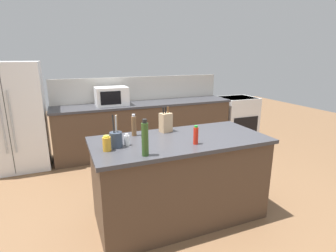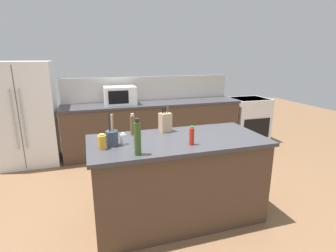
{
  "view_description": "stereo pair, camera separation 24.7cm",
  "coord_description": "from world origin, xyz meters",
  "px_view_note": "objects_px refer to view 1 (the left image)",
  "views": [
    {
      "loc": [
        -1.13,
        -2.42,
        1.8
      ],
      "look_at": [
        0.0,
        0.35,
        0.99
      ],
      "focal_mm": 28.0,
      "sensor_mm": 36.0,
      "label": 1
    },
    {
      "loc": [
        -0.9,
        -2.5,
        1.8
      ],
      "look_at": [
        0.0,
        0.35,
        0.99
      ],
      "focal_mm": 28.0,
      "sensor_mm": 36.0,
      "label": 2
    }
  ],
  "objects_px": {
    "range_oven": "(237,118)",
    "microwave": "(112,96)",
    "hot_sauce_bottle": "(196,135)",
    "refrigerator": "(11,117)",
    "olive_oil_bottle": "(145,139)",
    "utensil_crock": "(116,139)",
    "knife_block": "(166,122)",
    "pepper_grinder": "(134,126)",
    "salt_shaker": "(127,140)",
    "honey_jar": "(107,144)"
  },
  "relations": [
    {
      "from": "knife_block",
      "to": "honey_jar",
      "type": "relative_size",
      "value": 1.97
    },
    {
      "from": "microwave",
      "to": "pepper_grinder",
      "type": "xyz_separation_m",
      "value": [
        -0.11,
        -1.91,
        -0.05
      ]
    },
    {
      "from": "range_oven",
      "to": "olive_oil_bottle",
      "type": "xyz_separation_m",
      "value": [
        -2.88,
        -2.53,
        0.63
      ]
    },
    {
      "from": "microwave",
      "to": "hot_sauce_bottle",
      "type": "distance_m",
      "value": 2.45
    },
    {
      "from": "microwave",
      "to": "olive_oil_bottle",
      "type": "distance_m",
      "value": 2.54
    },
    {
      "from": "knife_block",
      "to": "utensil_crock",
      "type": "bearing_deg",
      "value": -167.54
    },
    {
      "from": "honey_jar",
      "to": "utensil_crock",
      "type": "bearing_deg",
      "value": 33.27
    },
    {
      "from": "range_oven",
      "to": "microwave",
      "type": "bearing_deg",
      "value": 180.0
    },
    {
      "from": "refrigerator",
      "to": "knife_block",
      "type": "bearing_deg",
      "value": -46.43
    },
    {
      "from": "refrigerator",
      "to": "microwave",
      "type": "bearing_deg",
      "value": -1.86
    },
    {
      "from": "knife_block",
      "to": "honey_jar",
      "type": "distance_m",
      "value": 0.83
    },
    {
      "from": "salt_shaker",
      "to": "hot_sauce_bottle",
      "type": "distance_m",
      "value": 0.69
    },
    {
      "from": "hot_sauce_bottle",
      "to": "refrigerator",
      "type": "bearing_deg",
      "value": 128.55
    },
    {
      "from": "knife_block",
      "to": "pepper_grinder",
      "type": "bearing_deg",
      "value": 168.14
    },
    {
      "from": "microwave",
      "to": "salt_shaker",
      "type": "bearing_deg",
      "value": -96.83
    },
    {
      "from": "refrigerator",
      "to": "knife_block",
      "type": "xyz_separation_m",
      "value": [
        1.86,
        -1.95,
        0.2
      ]
    },
    {
      "from": "refrigerator",
      "to": "microwave",
      "type": "relative_size",
      "value": 3.09
    },
    {
      "from": "olive_oil_bottle",
      "to": "salt_shaker",
      "type": "distance_m",
      "value": 0.36
    },
    {
      "from": "microwave",
      "to": "honey_jar",
      "type": "bearing_deg",
      "value": -101.68
    },
    {
      "from": "honey_jar",
      "to": "knife_block",
      "type": "bearing_deg",
      "value": 27.12
    },
    {
      "from": "refrigerator",
      "to": "honey_jar",
      "type": "distance_m",
      "value": 2.59
    },
    {
      "from": "utensil_crock",
      "to": "hot_sauce_bottle",
      "type": "xyz_separation_m",
      "value": [
        0.75,
        -0.21,
        0.01
      ]
    },
    {
      "from": "knife_block",
      "to": "utensil_crock",
      "type": "height_order",
      "value": "utensil_crock"
    },
    {
      "from": "refrigerator",
      "to": "pepper_grinder",
      "type": "distance_m",
      "value": 2.46
    },
    {
      "from": "refrigerator",
      "to": "salt_shaker",
      "type": "height_order",
      "value": "refrigerator"
    },
    {
      "from": "utensil_crock",
      "to": "microwave",
      "type": "bearing_deg",
      "value": 80.5
    },
    {
      "from": "hot_sauce_bottle",
      "to": "range_oven",
      "type": "bearing_deg",
      "value": 46.17
    },
    {
      "from": "pepper_grinder",
      "to": "hot_sauce_bottle",
      "type": "relative_size",
      "value": 1.26
    },
    {
      "from": "knife_block",
      "to": "utensil_crock",
      "type": "relative_size",
      "value": 0.91
    },
    {
      "from": "refrigerator",
      "to": "olive_oil_bottle",
      "type": "height_order",
      "value": "refrigerator"
    },
    {
      "from": "refrigerator",
      "to": "hot_sauce_bottle",
      "type": "distance_m",
      "value": 3.17
    },
    {
      "from": "refrigerator",
      "to": "hot_sauce_bottle",
      "type": "xyz_separation_m",
      "value": [
        1.97,
        -2.47,
        0.18
      ]
    },
    {
      "from": "microwave",
      "to": "olive_oil_bottle",
      "type": "relative_size",
      "value": 1.65
    },
    {
      "from": "pepper_grinder",
      "to": "refrigerator",
      "type": "bearing_deg",
      "value": 126.91
    },
    {
      "from": "hot_sauce_bottle",
      "to": "knife_block",
      "type": "bearing_deg",
      "value": 102.37
    },
    {
      "from": "microwave",
      "to": "pepper_grinder",
      "type": "distance_m",
      "value": 1.91
    },
    {
      "from": "olive_oil_bottle",
      "to": "refrigerator",
      "type": "bearing_deg",
      "value": 118.64
    },
    {
      "from": "range_oven",
      "to": "hot_sauce_bottle",
      "type": "distance_m",
      "value": 3.4
    },
    {
      "from": "range_oven",
      "to": "hot_sauce_bottle",
      "type": "height_order",
      "value": "hot_sauce_bottle"
    },
    {
      "from": "utensil_crock",
      "to": "hot_sauce_bottle",
      "type": "bearing_deg",
      "value": -15.5
    },
    {
      "from": "pepper_grinder",
      "to": "hot_sauce_bottle",
      "type": "xyz_separation_m",
      "value": [
        0.5,
        -0.51,
        -0.02
      ]
    },
    {
      "from": "olive_oil_bottle",
      "to": "pepper_grinder",
      "type": "height_order",
      "value": "olive_oil_bottle"
    },
    {
      "from": "knife_block",
      "to": "hot_sauce_bottle",
      "type": "distance_m",
      "value": 0.53
    },
    {
      "from": "knife_block",
      "to": "honey_jar",
      "type": "height_order",
      "value": "knife_block"
    },
    {
      "from": "range_oven",
      "to": "microwave",
      "type": "relative_size",
      "value": 1.67
    },
    {
      "from": "knife_block",
      "to": "pepper_grinder",
      "type": "xyz_separation_m",
      "value": [
        -0.38,
        -0.01,
        0.0
      ]
    },
    {
      "from": "range_oven",
      "to": "microwave",
      "type": "xyz_separation_m",
      "value": [
        -2.71,
        0.0,
        0.63
      ]
    },
    {
      "from": "microwave",
      "to": "honey_jar",
      "type": "height_order",
      "value": "microwave"
    },
    {
      "from": "utensil_crock",
      "to": "hot_sauce_bottle",
      "type": "relative_size",
      "value": 1.67
    },
    {
      "from": "range_oven",
      "to": "salt_shaker",
      "type": "relative_size",
      "value": 7.82
    }
  ]
}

